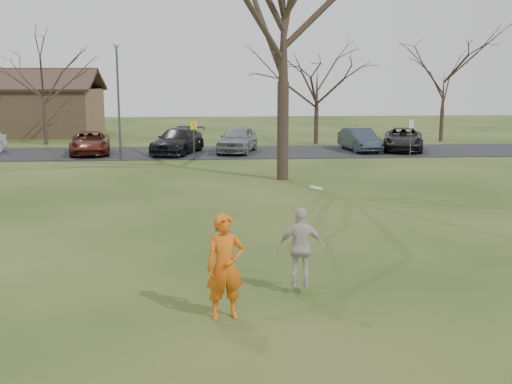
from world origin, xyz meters
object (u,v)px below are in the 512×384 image
car_5 (360,139)px  car_6 (403,139)px  catching_play (301,247)px  car_3 (178,141)px  car_4 (238,139)px  car_2 (90,143)px  big_tree (284,13)px  lamp_post (118,85)px  player_defender (225,267)px

car_5 → car_6: car_5 is taller
catching_play → car_3: bearing=98.7°
car_4 → car_5: (7.35, 0.19, -0.09)m
car_2 → big_tree: (10.00, -9.55, 6.31)m
car_3 → catching_play: 24.16m
car_5 → lamp_post: bearing=-176.6°
car_2 → lamp_post: size_ratio=0.74×
car_5 → big_tree: bearing=-127.1°
car_2 → big_tree: bearing=-52.1°
car_3 → car_4: size_ratio=1.10×
car_6 → big_tree: size_ratio=0.35×
player_defender → car_3: (-2.07, 25.05, -0.21)m
car_5 → catching_play: (-7.19, -24.34, 0.25)m
lamp_post → car_6: bearing=8.4°
car_2 → car_4: car_4 is taller
car_4 → big_tree: 11.64m
car_4 → car_6: (10.02, 0.19, -0.09)m
car_6 → catching_play: bearing=-94.4°
car_5 → car_2: bearing=174.8°
car_2 → car_6: (18.51, 0.38, 0.04)m
car_4 → car_6: 10.02m
car_6 → catching_play: catching_play is taller
car_2 → car_4: bearing=-7.1°
car_3 → car_6: size_ratio=1.01×
player_defender → catching_play: 1.96m
car_4 → lamp_post: lamp_post is taller
car_5 → car_4: bearing=174.9°
big_tree → car_6: bearing=49.4°
car_5 → catching_play: catching_play is taller
car_3 → catching_play: catching_play is taller
car_4 → big_tree: size_ratio=0.32×
car_2 → catching_play: size_ratio=2.22×
car_3 → car_6: 13.51m
car_4 → lamp_post: bearing=-146.5°
car_3 → car_5: 10.84m
car_2 → car_5: 15.85m
catching_play → lamp_post: (-6.66, 21.90, 2.99)m
car_5 → car_6: size_ratio=0.85×
car_2 → catching_play: (8.66, -23.95, 0.30)m
car_2 → car_5: bearing=-7.0°
player_defender → car_5: 26.97m
car_4 → big_tree: (1.50, -9.74, 6.19)m
car_5 → car_6: (2.67, -0.00, -0.00)m
car_3 → car_4: bearing=21.5°
car_3 → big_tree: big_tree is taller
car_6 → catching_play: size_ratio=2.35×
player_defender → car_5: bearing=60.0°
player_defender → car_4: 25.35m
car_4 → car_6: bearing=15.6°
car_5 → catching_play: bearing=-113.1°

